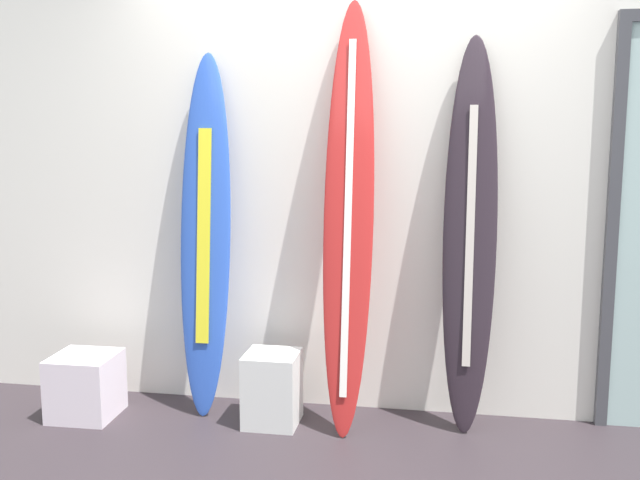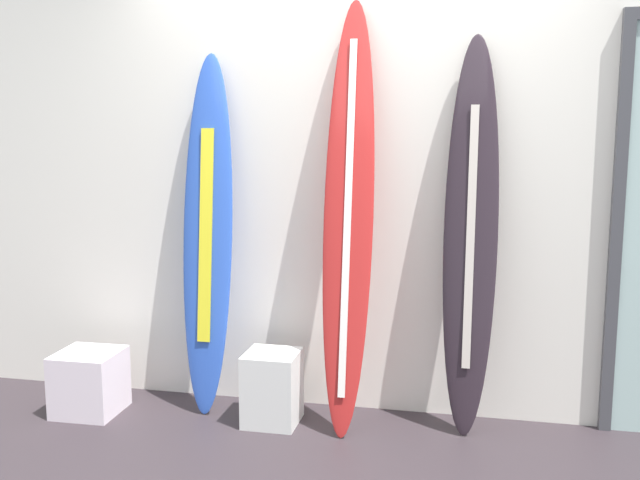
{
  "view_description": "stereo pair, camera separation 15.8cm",
  "coord_description": "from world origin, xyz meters",
  "views": [
    {
      "loc": [
        0.5,
        -2.75,
        1.58
      ],
      "look_at": [
        -0.15,
        0.95,
        1.0
      ],
      "focal_mm": 40.78,
      "sensor_mm": 36.0,
      "label": 1
    },
    {
      "loc": [
        0.65,
        -2.72,
        1.58
      ],
      "look_at": [
        -0.15,
        0.95,
        1.0
      ],
      "focal_mm": 40.78,
      "sensor_mm": 36.0,
      "label": 2
    }
  ],
  "objects": [
    {
      "name": "wall_back",
      "position": [
        0.0,
        1.3,
        1.4
      ],
      "size": [
        7.2,
        0.2,
        2.8
      ],
      "primitive_type": "cube",
      "color": "white",
      "rests_on": "ground"
    },
    {
      "name": "surfboard_cobalt",
      "position": [
        -0.8,
        1.02,
        0.98
      ],
      "size": [
        0.28,
        0.29,
        1.99
      ],
      "color": "blue",
      "rests_on": "ground"
    },
    {
      "name": "display_block_left",
      "position": [
        -1.44,
        0.81,
        0.17
      ],
      "size": [
        0.34,
        0.34,
        0.35
      ],
      "color": "white",
      "rests_on": "ground"
    },
    {
      "name": "surfboard_crimson",
      "position": [
        0.0,
        0.95,
        1.12
      ],
      "size": [
        0.26,
        0.45,
        2.24
      ],
      "color": "red",
      "rests_on": "ground"
    },
    {
      "name": "surfboard_charcoal",
      "position": [
        0.62,
        1.03,
        1.02
      ],
      "size": [
        0.28,
        0.3,
        2.05
      ],
      "color": "#2B2129",
      "rests_on": "ground"
    },
    {
      "name": "display_block_center",
      "position": [
        -0.4,
        0.88,
        0.2
      ],
      "size": [
        0.28,
        0.28,
        0.39
      ],
      "color": "silver",
      "rests_on": "ground"
    }
  ]
}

